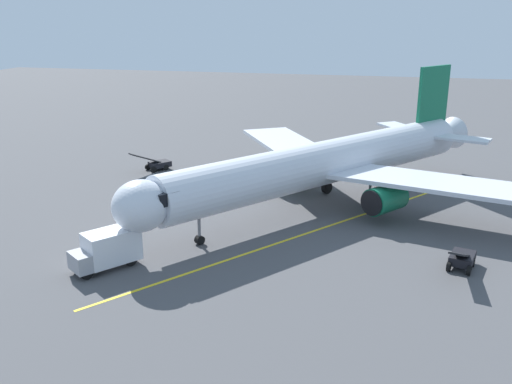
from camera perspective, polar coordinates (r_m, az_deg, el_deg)
name	(u,v)px	position (r m, az deg, el deg)	size (l,w,h in m)	color
ground_plane	(329,205)	(51.48, 7.42, -1.27)	(220.00, 220.00, 0.00)	#4C4C4F
apron_lead_in_line	(316,230)	(45.34, 6.05, -3.89)	(0.24, 40.00, 0.01)	yellow
airplane	(328,163)	(49.97, 7.34, 2.95)	(31.54, 34.61, 11.50)	silver
ground_crew_marshaller	(126,227)	(44.42, -13.02, -3.52)	(0.47, 0.43, 1.71)	#23232D
box_truck_near_nose	(106,249)	(39.47, -14.90, -5.64)	(4.30, 4.86, 2.62)	#9E9EA3
belt_loader_portside	(157,164)	(63.03, -9.95, 2.84)	(3.76, 4.35, 2.32)	black
belt_loader_starboard_side	(462,258)	(40.91, 20.09, -6.33)	(2.38, 4.73, 2.32)	black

